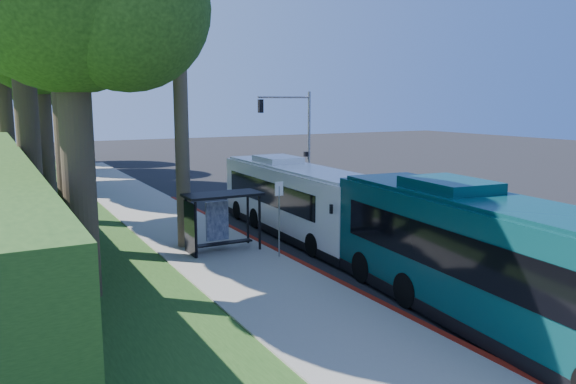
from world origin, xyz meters
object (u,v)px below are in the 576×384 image
bus_shelter (216,211)px  pickup (332,199)px  white_bus (295,198)px  teal_bus (495,261)px

bus_shelter → pickup: bus_shelter is taller
bus_shelter → white_bus: white_bus is taller
teal_bus → bus_shelter: bearing=114.9°
white_bus → teal_bus: 12.60m
white_bus → pickup: white_bus is taller
white_bus → bus_shelter: bearing=-160.3°
teal_bus → pickup: teal_bus is taller
white_bus → pickup: 6.30m
pickup → bus_shelter: bearing=-151.5°
teal_bus → pickup: size_ratio=2.69×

